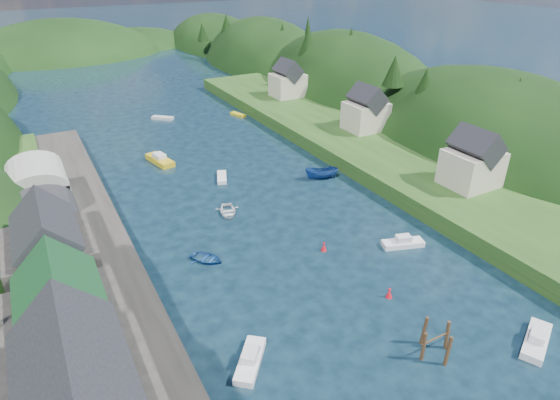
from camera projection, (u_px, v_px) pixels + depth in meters
ground at (216, 167)px, 77.10m from camera, size 600.00×600.00×0.00m
hillside_right at (345, 126)px, 119.22m from camera, size 36.00×245.56×48.00m
far_hills at (98, 79)px, 178.80m from camera, size 103.00×68.00×44.00m
hill_trees at (183, 80)px, 83.97m from camera, size 92.26×149.66×12.48m
quay_left at (94, 322)px, 43.08m from camera, size 12.00×110.00×2.00m
terrace_left_grass at (8, 347)px, 39.96m from camera, size 12.00×110.00×2.50m
quayside_buildings at (81, 392)px, 28.84m from camera, size 8.00×35.84×12.90m
boat_sheds at (42, 202)px, 54.98m from camera, size 7.00×21.00×7.50m
terrace_right at (374, 153)px, 79.51m from camera, size 16.00×120.00×2.40m
right_bank_cottages at (360, 111)px, 85.11m from camera, size 9.00×59.24×8.41m
piling_cluster_far at (435, 343)px, 40.44m from camera, size 3.36×3.12×3.61m
channel_buoy_near at (389, 293)px, 47.58m from camera, size 0.70×0.70×1.10m
channel_buoy_far at (324, 247)px, 55.16m from camera, size 0.70×0.70×1.10m
moored_boats at (308, 268)px, 51.18m from camera, size 34.53×101.24×2.35m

